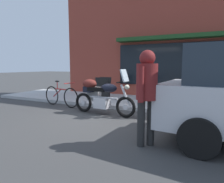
{
  "coord_description": "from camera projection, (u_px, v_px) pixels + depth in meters",
  "views": [
    {
      "loc": [
        2.66,
        -4.98,
        1.47
      ],
      "look_at": [
        0.11,
        0.42,
        0.7
      ],
      "focal_mm": 31.43,
      "sensor_mm": 36.0,
      "label": 1
    }
  ],
  "objects": [
    {
      "name": "parked_bicycle",
      "position": [
        61.0,
        96.0,
        7.22
      ],
      "size": [
        1.73,
        0.49,
        0.95
      ],
      "color": "black",
      "rests_on": "ground_plane"
    },
    {
      "name": "touring_motorcycle",
      "position": [
        100.0,
        95.0,
        6.03
      ],
      "size": [
        2.12,
        0.76,
        1.39
      ],
      "color": "black",
      "rests_on": "ground_plane"
    },
    {
      "name": "ground_plane",
      "position": [
        102.0,
        116.0,
        5.78
      ],
      "size": [
        80.0,
        80.0,
        0.0
      ],
      "primitive_type": "plane",
      "color": "#3B3B3B"
    },
    {
      "name": "sandwich_board_sign",
      "position": [
        103.0,
        88.0,
        8.26
      ],
      "size": [
        0.55,
        0.41,
        0.89
      ],
      "color": "black",
      "rests_on": "sidewalk_curb"
    },
    {
      "name": "pedestrian_walking",
      "position": [
        147.0,
        87.0,
        3.53
      ],
      "size": [
        0.44,
        0.55,
        1.75
      ],
      "color": "#262626",
      "rests_on": "ground_plane"
    }
  ]
}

